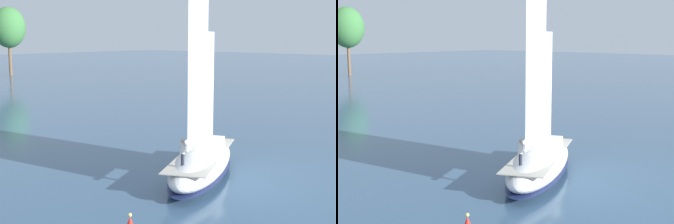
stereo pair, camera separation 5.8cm
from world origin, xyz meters
The scene contains 3 objects.
ground_plane centered at (0.00, 0.00, 0.00)m, with size 400.00×400.00×0.00m, color #385675.
tree_shore_left centered at (33.21, 82.95, 11.13)m, with size 7.72×7.72×15.90m.
sailboat_main centered at (0.02, 0.01, 1.24)m, with size 11.93×7.96×16.01m.
Camera 1 is at (-23.64, -18.37, 9.25)m, focal length 50.00 mm.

